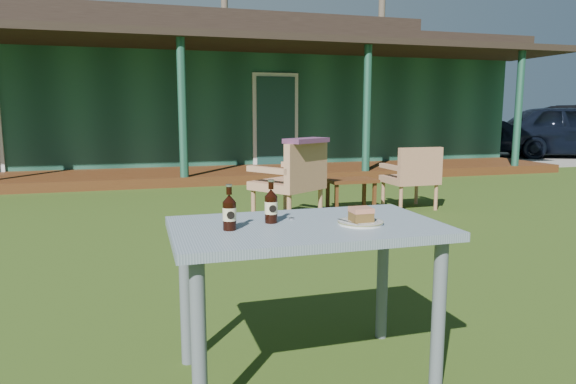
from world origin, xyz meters
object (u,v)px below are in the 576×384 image
object	(u,v)px
armchair_right	(413,174)
cake_slice	(361,214)
side_table	(351,183)
armchair_left	(293,178)
car_near	(570,131)
cola_bottle_far	(229,212)
cola_bottle_near	(271,206)
cafe_table	(307,246)
plate	(360,222)

from	to	relation	value
armchair_right	cake_slice	bearing A→B (deg)	-122.93
cake_slice	side_table	world-z (taller)	cake_slice
cake_slice	armchair_left	distance (m)	3.39
car_near	cola_bottle_far	xyz separation A→B (m)	(-10.80, -9.07, 0.08)
cola_bottle_near	side_table	size ratio (longest dim) A/B	0.33
cola_bottle_near	armchair_right	world-z (taller)	cola_bottle_near
cafe_table	cola_bottle_far	distance (m)	0.39
cake_slice	cola_bottle_near	world-z (taller)	cola_bottle_near
plate	armchair_left	bearing A→B (deg)	78.25
plate	side_table	bearing A→B (deg)	67.32
cola_bottle_far	plate	bearing A→B (deg)	-4.91
cola_bottle_far	side_table	size ratio (longest dim) A/B	0.33
plate	side_table	size ratio (longest dim) A/B	0.34
armchair_left	side_table	distance (m)	1.01
cafe_table	plate	distance (m)	0.26
cafe_table	cola_bottle_far	world-z (taller)	cola_bottle_far
cafe_table	plate	size ratio (longest dim) A/B	5.88
cafe_table	cola_bottle_near	world-z (taller)	cola_bottle_near
plate	side_table	distance (m)	4.11
car_near	side_table	world-z (taller)	car_near
cola_bottle_near	armchair_right	bearing A→B (deg)	51.99
car_near	side_table	size ratio (longest dim) A/B	7.04
cola_bottle_near	cola_bottle_far	xyz separation A→B (m)	(-0.21, -0.09, -0.00)
side_table	cake_slice	bearing A→B (deg)	-112.66
cola_bottle_far	car_near	bearing A→B (deg)	40.03
cola_bottle_far	armchair_left	size ratio (longest dim) A/B	0.22
cake_slice	armchair_left	xyz separation A→B (m)	(0.69, 3.31, -0.26)
cola_bottle_far	armchair_left	world-z (taller)	cola_bottle_far
cola_bottle_near	armchair_left	size ratio (longest dim) A/B	0.22
plate	cola_bottle_far	world-z (taller)	cola_bottle_far
car_near	armchair_right	xyz separation A→B (m)	(-7.85, -5.48, -0.28)
armchair_left	armchair_right	distance (m)	1.71
plate	cola_bottle_near	distance (m)	0.41
side_table	cafe_table	bearing A→B (deg)	-116.01
cola_bottle_far	armchair_left	xyz separation A→B (m)	(1.27, 3.26, -0.30)
cola_bottle_far	armchair_left	bearing A→B (deg)	68.74
cola_bottle_near	armchair_right	distance (m)	4.46
cake_slice	cola_bottle_near	distance (m)	0.40
cake_slice	armchair_left	bearing A→B (deg)	78.28
armchair_left	car_near	bearing A→B (deg)	31.36
cola_bottle_near	side_table	xyz separation A→B (m)	(1.95, 3.63, -0.46)
cake_slice	cola_bottle_near	xyz separation A→B (m)	(-0.38, 0.14, 0.03)
cola_bottle_near	side_table	distance (m)	4.15
cake_slice	cafe_table	bearing A→B (deg)	162.71
cake_slice	armchair_right	world-z (taller)	cake_slice
cola_bottle_far	armchair_right	xyz separation A→B (m)	(2.94, 3.59, -0.35)
car_near	cafe_table	size ratio (longest dim) A/B	3.52
cola_bottle_near	cola_bottle_far	distance (m)	0.22
cafe_table	cola_bottle_far	bearing A→B (deg)	-176.71
armchair_right	plate	bearing A→B (deg)	-122.96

